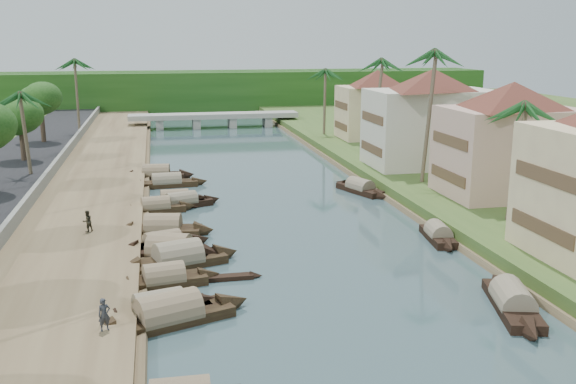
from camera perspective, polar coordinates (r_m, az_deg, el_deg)
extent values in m
plane|color=#354B50|center=(39.31, 3.30, -7.98)|extent=(220.00, 220.00, 0.00)
cube|color=brown|center=(57.41, -17.73, -1.29)|extent=(10.00, 180.00, 0.80)
cube|color=#375220|center=(63.78, 15.27, 0.48)|extent=(16.00, 180.00, 1.20)
cube|color=slate|center=(57.81, -21.94, -0.56)|extent=(0.40, 180.00, 1.10)
cube|color=#173D10|center=(131.09, -7.55, 8.74)|extent=(120.00, 4.00, 8.00)
cube|color=#173D10|center=(136.07, -7.71, 8.90)|extent=(120.00, 4.00, 8.00)
cube|color=#173D10|center=(141.04, -7.86, 9.04)|extent=(120.00, 4.00, 8.00)
cube|color=gray|center=(108.46, -6.59, 6.76)|extent=(28.00, 4.00, 0.80)
cube|color=gray|center=(108.17, -11.35, 5.98)|extent=(1.20, 3.50, 1.80)
cube|color=gray|center=(108.37, -8.16, 6.12)|extent=(1.20, 3.50, 1.80)
cube|color=gray|center=(108.90, -4.99, 6.24)|extent=(1.20, 3.50, 1.80)
cube|color=gray|center=(109.76, -1.86, 6.34)|extent=(1.20, 3.50, 1.80)
cube|color=brown|center=(41.75, 21.57, -3.01)|extent=(0.10, 6.40, 0.90)
cube|color=brown|center=(41.02, 21.95, 1.29)|extent=(0.10, 6.40, 0.90)
cube|color=tan|center=(58.29, 19.05, 3.40)|extent=(11.00, 8.00, 7.50)
pyramid|color=#5C2C20|center=(57.71, 19.41, 8.15)|extent=(14.11, 14.11, 2.20)
cube|color=brown|center=(56.02, 14.00, 1.41)|extent=(0.10, 6.40, 0.90)
cube|color=brown|center=(55.50, 14.18, 4.44)|extent=(0.10, 6.40, 0.90)
cube|color=beige|center=(70.09, 12.56, 5.59)|extent=(13.00, 8.00, 8.00)
pyramid|color=#5C2C20|center=(69.61, 12.77, 9.75)|extent=(15.59, 15.59, 2.20)
cube|color=brown|center=(67.98, 7.42, 3.85)|extent=(0.10, 6.40, 0.90)
cube|color=brown|center=(67.53, 7.50, 6.53)|extent=(0.10, 6.40, 0.90)
cube|color=beige|center=(88.96, 7.87, 7.04)|extent=(10.00, 7.00, 7.00)
pyramid|color=#5C2C20|center=(88.58, 7.97, 10.00)|extent=(12.62, 12.62, 2.20)
cube|color=brown|center=(87.62, 4.71, 5.87)|extent=(0.10, 5.60, 0.90)
cube|color=brown|center=(87.30, 4.74, 7.70)|extent=(0.10, 5.60, 0.90)
cube|color=black|center=(34.32, -10.55, -11.12)|extent=(7.06, 4.29, 0.70)
cone|color=black|center=(35.65, -4.86, -9.83)|extent=(2.47, 2.44, 2.11)
cone|color=black|center=(33.28, -16.71, -12.13)|extent=(2.47, 2.44, 2.11)
cylinder|color=#7F6E51|center=(34.16, -10.58, -10.54)|extent=(5.59, 3.82, 2.19)
cube|color=black|center=(35.18, -11.34, -10.52)|extent=(5.63, 3.01, 0.70)
cone|color=black|center=(35.93, -6.69, -9.68)|extent=(1.88, 1.88, 1.72)
cone|color=black|center=(34.60, -16.21, -11.08)|extent=(1.88, 1.88, 1.72)
cylinder|color=gray|center=(35.03, -11.37, -9.95)|extent=(4.42, 2.76, 1.78)
cube|color=black|center=(39.22, -10.94, -7.94)|extent=(5.21, 2.48, 0.70)
cone|color=black|center=(39.72, -6.97, -7.40)|extent=(1.68, 1.74, 1.68)
cone|color=black|center=(38.87, -15.01, -8.24)|extent=(1.68, 1.74, 1.68)
cylinder|color=#7F6E51|center=(39.09, -10.96, -7.42)|extent=(4.05, 2.36, 1.76)
cube|color=black|center=(44.08, -10.47, -5.51)|extent=(6.12, 4.20, 0.70)
cone|color=black|center=(43.05, -6.51, -5.72)|extent=(2.32, 2.48, 2.16)
cone|color=black|center=(45.26, -14.24, -5.10)|extent=(2.32, 2.48, 2.16)
cylinder|color=#7F6E51|center=(43.96, -10.49, -5.04)|extent=(4.91, 3.77, 2.29)
cube|color=black|center=(42.38, -9.72, -6.26)|extent=(6.52, 3.96, 0.70)
cone|color=black|center=(43.53, -5.48, -5.48)|extent=(2.31, 2.43, 2.17)
cone|color=black|center=(41.43, -14.19, -6.83)|extent=(2.31, 2.43, 2.17)
cylinder|color=gray|center=(42.26, -9.74, -5.77)|extent=(5.17, 3.60, 2.29)
cube|color=black|center=(45.66, -11.03, -4.87)|extent=(5.37, 3.18, 0.70)
cone|color=black|center=(46.60, -7.73, -4.26)|extent=(1.86, 1.85, 1.62)
cone|color=black|center=(44.84, -14.47, -5.29)|extent=(1.86, 1.85, 1.62)
cylinder|color=#7F6E51|center=(45.55, -11.05, -4.41)|extent=(4.24, 2.85, 1.68)
cube|color=black|center=(49.28, -11.01, -3.51)|extent=(5.85, 3.07, 0.70)
cone|color=black|center=(48.81, -7.43, -3.44)|extent=(1.95, 2.14, 2.04)
cone|color=black|center=(49.89, -14.51, -3.39)|extent=(1.95, 2.14, 2.04)
cylinder|color=#7F6E51|center=(49.17, -11.03, -3.08)|extent=(4.58, 2.91, 2.16)
cube|color=black|center=(56.94, -9.43, -1.15)|extent=(5.60, 3.30, 0.70)
cone|color=black|center=(58.05, -6.70, -0.70)|extent=(1.92, 1.87, 1.61)
cone|color=black|center=(55.94, -12.26, -1.46)|extent=(1.92, 1.87, 1.61)
cylinder|color=gray|center=(56.85, -9.44, -0.78)|extent=(4.42, 2.94, 1.66)
cube|color=black|center=(55.69, -11.66, -1.58)|extent=(5.08, 2.23, 0.70)
cone|color=black|center=(56.06, -8.90, -1.28)|extent=(1.59, 1.62, 1.61)
cone|color=black|center=(55.42, -14.46, -1.72)|extent=(1.59, 1.62, 1.61)
cylinder|color=#7F6E51|center=(55.60, -11.68, -1.20)|extent=(3.94, 2.14, 1.67)
cube|color=black|center=(57.66, -10.02, -0.99)|extent=(5.16, 1.91, 0.70)
cone|color=black|center=(57.86, -7.22, -0.76)|extent=(1.53, 1.62, 1.74)
cone|color=black|center=(57.56, -12.84, -1.07)|extent=(1.53, 1.62, 1.74)
cylinder|color=#7F6E51|center=(57.57, -10.04, -0.63)|extent=(3.96, 1.94, 1.82)
cube|color=black|center=(65.20, -10.72, 0.64)|extent=(6.12, 2.10, 0.70)
cone|color=black|center=(65.54, -7.81, 0.89)|extent=(1.80, 1.62, 1.70)
cone|color=black|center=(64.99, -13.65, 0.53)|extent=(1.80, 1.62, 1.70)
cylinder|color=gray|center=(65.12, -10.73, 0.97)|extent=(4.71, 2.06, 1.74)
cube|color=black|center=(69.39, -11.62, 1.36)|extent=(6.03, 2.52, 0.70)
cone|color=black|center=(69.10, -8.93, 1.49)|extent=(1.86, 1.89, 1.90)
cone|color=black|center=(69.80, -14.28, 1.36)|extent=(1.86, 1.89, 1.90)
cylinder|color=#7F6E51|center=(69.32, -11.63, 1.67)|extent=(4.67, 2.45, 1.98)
cube|color=black|center=(37.39, 19.29, -9.57)|extent=(3.52, 6.72, 0.70)
cone|color=black|center=(40.58, 18.00, -7.52)|extent=(2.09, 2.21, 1.86)
cone|color=black|center=(34.20, 20.87, -11.75)|extent=(2.09, 2.21, 1.86)
cylinder|color=gray|center=(37.25, 19.34, -9.03)|extent=(3.18, 5.27, 1.91)
cube|color=black|center=(48.27, 13.18, -3.98)|extent=(2.13, 4.94, 0.70)
cone|color=black|center=(50.67, 12.31, -3.01)|extent=(1.53, 1.54, 1.52)
cone|color=black|center=(45.84, 14.16, -4.86)|extent=(1.53, 1.54, 1.52)
cylinder|color=gray|center=(48.16, 13.21, -3.54)|extent=(2.05, 3.83, 1.58)
cube|color=black|center=(61.99, 6.43, 0.13)|extent=(3.50, 5.84, 0.70)
cone|color=black|center=(64.37, 4.69, 0.74)|extent=(1.92, 2.01, 1.63)
cone|color=black|center=(59.64, 8.31, -0.37)|extent=(1.92, 2.01, 1.63)
cylinder|color=gray|center=(61.91, 6.44, 0.48)|extent=(3.09, 4.62, 1.68)
cube|color=black|center=(39.75, -5.43, -7.61)|extent=(3.21, 0.73, 0.35)
cone|color=black|center=(39.95, -2.84, -7.46)|extent=(0.81, 0.72, 0.71)
cone|color=black|center=(39.63, -8.05, -7.76)|extent=(0.81, 0.72, 0.71)
cube|color=black|center=(57.07, -10.41, -1.26)|extent=(3.68, 1.76, 0.35)
cone|color=black|center=(56.56, -8.42, -1.32)|extent=(1.08, 0.96, 0.73)
cone|color=black|center=(57.66, -12.36, -1.21)|extent=(1.08, 0.96, 0.73)
cylinder|color=brown|center=(49.86, 19.44, 2.48)|extent=(1.16, 0.36, 8.66)
sphere|color=#184A1D|center=(49.30, 19.82, 7.23)|extent=(3.20, 3.20, 3.20)
cylinder|color=brown|center=(61.10, 12.21, 6.52)|extent=(1.16, 0.36, 12.26)
sphere|color=#184A1D|center=(60.72, 12.49, 12.04)|extent=(3.20, 3.20, 3.20)
cylinder|color=brown|center=(77.47, 7.73, 7.60)|extent=(1.41, 0.36, 10.94)
sphere|color=#184A1D|center=(77.13, 7.86, 11.49)|extent=(3.20, 3.20, 3.20)
cylinder|color=brown|center=(67.61, -22.23, 4.80)|extent=(0.72, 0.36, 7.98)
sphere|color=#184A1D|center=(67.22, -22.52, 8.02)|extent=(3.20, 3.20, 3.20)
cylinder|color=brown|center=(91.93, 3.27, 7.99)|extent=(0.46, 0.36, 9.08)
sphere|color=#184A1D|center=(91.62, 3.30, 10.71)|extent=(3.20, 3.20, 3.20)
cylinder|color=brown|center=(97.71, -18.25, 8.13)|extent=(0.40, 0.36, 10.23)
sphere|color=#184A1D|center=(97.44, -18.46, 11.00)|extent=(3.20, 3.20, 3.20)
cylinder|color=#433326|center=(76.23, -22.49, 3.83)|extent=(0.60, 0.60, 3.29)
ellipsoid|color=#173D10|center=(75.83, -22.70, 6.17)|extent=(4.45, 4.45, 3.66)
cylinder|color=#433326|center=(89.38, -20.97, 5.38)|extent=(0.60, 0.60, 3.79)
ellipsoid|color=#173D10|center=(89.01, -21.16, 7.69)|extent=(4.85, 4.85, 3.99)
cylinder|color=#433326|center=(75.04, 15.11, 4.12)|extent=(0.60, 0.60, 3.36)
ellipsoid|color=#173D10|center=(74.62, 15.25, 6.55)|extent=(4.65, 4.65, 3.83)
imported|color=#2A2C32|center=(32.14, -16.03, -10.43)|extent=(0.68, 0.56, 1.61)
imported|color=#2E2B20|center=(48.39, -17.41, -2.49)|extent=(0.96, 0.95, 1.57)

